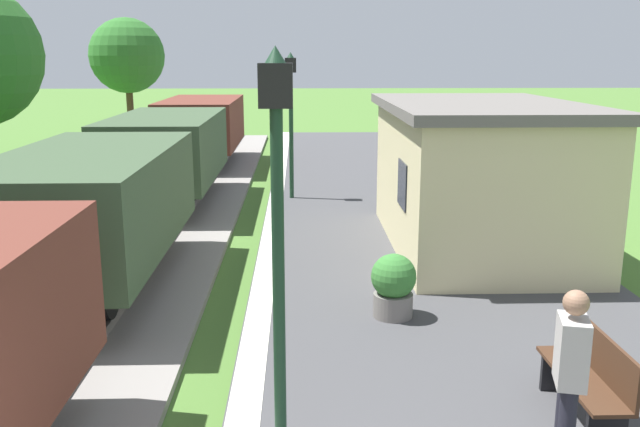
% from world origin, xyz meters
% --- Properties ---
extents(freight_train, '(2.50, 26.00, 2.12)m').
position_xyz_m(freight_train, '(-2.40, 11.47, 1.40)').
color(freight_train, brown).
rests_on(freight_train, rail_near).
extents(station_hut, '(3.50, 5.80, 2.78)m').
position_xyz_m(station_hut, '(4.40, 9.95, 1.65)').
color(station_hut, beige).
rests_on(station_hut, platform_slab).
extents(bench_near_hut, '(0.42, 1.50, 0.91)m').
position_xyz_m(bench_near_hut, '(3.91, 3.50, 0.72)').
color(bench_near_hut, '#422819').
rests_on(bench_near_hut, platform_slab).
extents(person_waiting, '(0.32, 0.43, 1.71)m').
position_xyz_m(person_waiting, '(3.30, 2.59, 1.18)').
color(person_waiting, black).
rests_on(person_waiting, platform_slab).
extents(potted_planter, '(0.64, 0.64, 0.92)m').
position_xyz_m(potted_planter, '(2.31, 6.33, 0.72)').
color(potted_planter, slate).
rests_on(potted_planter, platform_slab).
extents(lamp_post_near, '(0.28, 0.28, 3.70)m').
position_xyz_m(lamp_post_near, '(0.80, 2.96, 2.80)').
color(lamp_post_near, '#193823').
rests_on(lamp_post_near, platform_slab).
extents(lamp_post_far, '(0.28, 0.28, 3.70)m').
position_xyz_m(lamp_post_far, '(0.80, 14.64, 2.80)').
color(lamp_post_far, '#193823').
rests_on(lamp_post_far, platform_slab).
extents(tree_field_distant, '(3.02, 3.02, 5.37)m').
position_xyz_m(tree_field_distant, '(-5.96, 25.84, 3.84)').
color(tree_field_distant, '#4C3823').
rests_on(tree_field_distant, ground).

